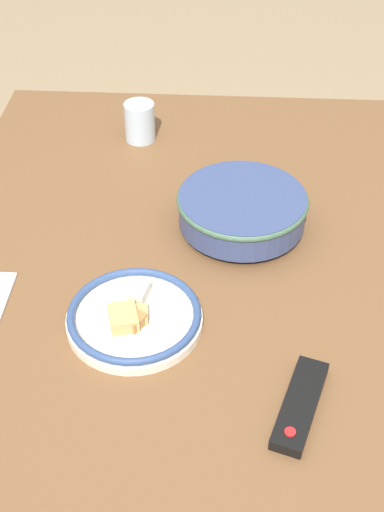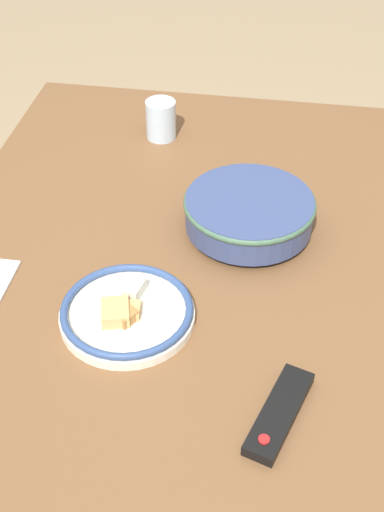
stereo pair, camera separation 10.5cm
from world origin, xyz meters
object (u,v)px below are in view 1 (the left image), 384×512
noodle_bowl (242,209)px  tv_remote (300,405)px  food_plate (134,317)px  drinking_glass (140,122)px

noodle_bowl → tv_remote: size_ratio=1.41×
food_plate → tv_remote: bearing=59.0°
tv_remote → noodle_bowl: bearing=-60.5°
tv_remote → food_plate: bearing=-13.2°
noodle_bowl → drinking_glass: 0.42m
tv_remote → drinking_glass: 0.87m
drinking_glass → tv_remote: bearing=23.3°
tv_remote → drinking_glass: drinking_glass is taller
noodle_bowl → drinking_glass: drinking_glass is taller
noodle_bowl → drinking_glass: (-0.34, -0.25, -0.00)m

